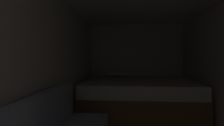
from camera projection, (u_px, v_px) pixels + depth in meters
wall_back at (136, 64)px, 4.86m from camera, size 2.49×0.05×2.07m
wall_left at (52, 69)px, 2.41m from camera, size 0.05×5.07×2.07m
bed at (138, 97)px, 3.93m from camera, size 2.27×1.79×0.85m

